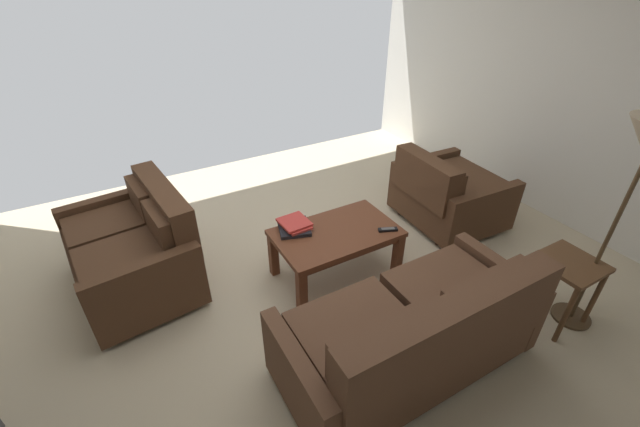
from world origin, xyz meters
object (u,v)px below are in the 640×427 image
at_px(sofa_main, 416,332).
at_px(book_stack, 294,225).
at_px(loveseat_near, 136,248).
at_px(tv_remote, 388,230).
at_px(coffee_table, 336,238).
at_px(armchair_side, 447,193).
at_px(end_table, 566,274).

bearing_deg(sofa_main, book_stack, -80.62).
height_order(loveseat_near, tv_remote, loveseat_near).
bearing_deg(coffee_table, armchair_side, -173.71).
distance_m(coffee_table, end_table, 1.72).
xyz_separation_m(loveseat_near, book_stack, (-1.19, 0.50, 0.12)).
bearing_deg(armchair_side, tv_remote, 18.96).
bearing_deg(sofa_main, tv_remote, -116.92).
xyz_separation_m(armchair_side, tv_remote, (1.04, 0.36, 0.12)).
distance_m(sofa_main, coffee_table, 1.09).
relative_size(end_table, book_stack, 1.63).
relative_size(sofa_main, end_table, 3.10).
bearing_deg(coffee_table, book_stack, -36.17).
xyz_separation_m(sofa_main, tv_remote, (-0.45, -0.88, 0.10)).
distance_m(loveseat_near, armchair_side, 2.95).
height_order(end_table, armchair_side, armchair_side).
bearing_deg(armchair_side, loveseat_near, -10.79).
height_order(armchair_side, tv_remote, armchair_side).
relative_size(coffee_table, tv_remote, 6.18).
distance_m(coffee_table, armchair_side, 1.43).
distance_m(sofa_main, end_table, 1.26).
bearing_deg(tv_remote, armchair_side, -161.04).
distance_m(loveseat_near, tv_remote, 2.07).
bearing_deg(end_table, coffee_table, -46.80).
xyz_separation_m(end_table, armchair_side, (-0.24, -1.41, -0.10)).
distance_m(armchair_side, tv_remote, 1.11).
height_order(coffee_table, book_stack, book_stack).
distance_m(coffee_table, tv_remote, 0.44).
relative_size(coffee_table, end_table, 1.85).
xyz_separation_m(sofa_main, armchair_side, (-1.49, -1.24, -0.02)).
xyz_separation_m(coffee_table, tv_remote, (-0.38, 0.20, 0.08)).
bearing_deg(sofa_main, armchair_side, -140.20).
bearing_deg(book_stack, tv_remote, 148.34).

